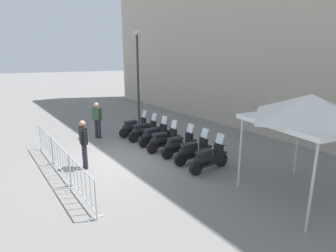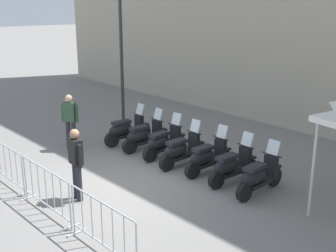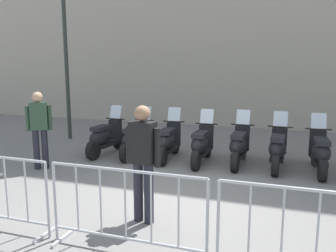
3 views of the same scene
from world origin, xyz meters
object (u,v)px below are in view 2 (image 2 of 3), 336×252
motorcycle_3 (181,150)px  barrier_segment_0 (5,164)px  motorcycle_2 (163,142)px  street_lamp (121,38)px  motorcycle_4 (207,157)px  barrier_segment_1 (46,191)px  barrier_segment_2 (102,228)px  officer_mid_plaza (76,160)px  motorcycle_6 (258,177)px  motorcycle_5 (232,166)px  officer_near_row_end (70,119)px  motorcycle_0 (126,130)px  motorcycle_1 (144,136)px

motorcycle_3 → barrier_segment_0: 4.63m
motorcycle_2 → street_lamp: (-3.98, 0.69, 2.69)m
motorcycle_4 → motorcycle_3: bearing=-159.8°
barrier_segment_1 → motorcycle_3: bearing=100.3°
motorcycle_4 → street_lamp: (-5.65, 0.33, 2.69)m
barrier_segment_2 → officer_mid_plaza: 2.46m
motorcycle_3 → motorcycle_6: 2.56m
motorcycle_4 → street_lamp: bearing=176.6°
street_lamp → motorcycle_5: bearing=-1.8°
motorcycle_3 → street_lamp: 5.57m
officer_near_row_end → officer_mid_plaza: (3.46, -1.13, 0.00)m
motorcycle_4 → motorcycle_6: 1.71m
barrier_segment_1 → barrier_segment_0: bearing=-169.7°
motorcycle_5 → street_lamp: bearing=178.2°
motorcycle_0 → motorcycle_4: same height
motorcycle_3 → motorcycle_6: same height
officer_near_row_end → motorcycle_6: bearing=25.6°
motorcycle_2 → barrier_segment_1: 4.29m
motorcycle_5 → barrier_segment_0: size_ratio=0.85×
motorcycle_6 → barrier_segment_2: bearing=-85.5°
motorcycle_3 → motorcycle_4: size_ratio=1.00×
officer_near_row_end → motorcycle_5: bearing=28.5°
motorcycle_0 → motorcycle_5: (4.19, 0.86, 0.00)m
motorcycle_0 → officer_near_row_end: officer_near_row_end is taller
motorcycle_0 → street_lamp: 3.70m
motorcycle_6 → barrier_segment_2: motorcycle_6 is taller
motorcycle_0 → barrier_segment_1: (3.27, -3.62, 0.07)m
barrier_segment_2 → officer_mid_plaza: officer_mid_plaza is taller
barrier_segment_0 → motorcycle_0: bearing=106.2°
motorcycle_0 → motorcycle_6: (5.04, 0.97, 0.00)m
officer_mid_plaza → motorcycle_4: bearing=84.4°
motorcycle_0 → officer_near_row_end: size_ratio=1.00×
motorcycle_1 → motorcycle_5: size_ratio=1.00×
motorcycle_4 → barrier_segment_2: 4.45m
motorcycle_1 → barrier_segment_2: size_ratio=0.85×
motorcycle_4 → motorcycle_0: bearing=-167.8°
motorcycle_0 → motorcycle_5: bearing=11.6°
motorcycle_1 → street_lamp: 4.23m
barrier_segment_1 → officer_mid_plaza: (-0.27, 0.82, 0.46)m
motorcycle_5 → motorcycle_6: size_ratio=1.01×
motorcycle_4 → officer_mid_plaza: size_ratio=0.99×
motorcycle_1 → barrier_segment_0: bearing=-85.5°
motorcycle_4 → motorcycle_6: bearing=8.2°
motorcycle_3 → barrier_segment_1: (0.73, -4.04, 0.07)m
motorcycle_5 → motorcycle_6: 0.86m
motorcycle_0 → motorcycle_4: bearing=12.2°
street_lamp → officer_mid_plaza: bearing=-36.0°
barrier_segment_0 → motorcycle_2: bearing=83.3°
barrier_segment_0 → motorcycle_5: bearing=58.1°
motorcycle_0 → barrier_segment_1: 4.87m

